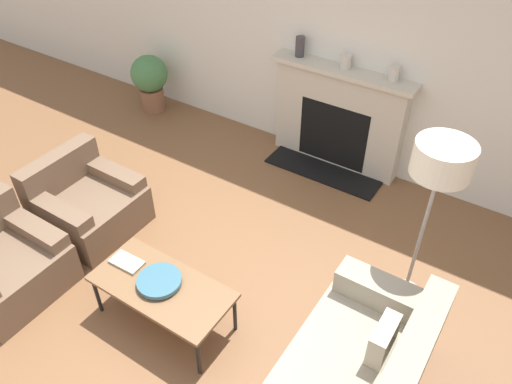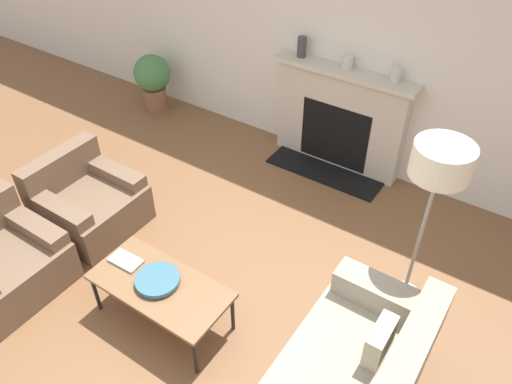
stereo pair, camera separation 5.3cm
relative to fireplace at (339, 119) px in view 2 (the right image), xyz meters
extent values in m
plane|color=brown|center=(-0.19, -2.67, -0.58)|extent=(18.00, 18.00, 0.00)
cube|color=silver|center=(-0.19, 0.14, 0.87)|extent=(18.00, 0.06, 2.90)
cube|color=beige|center=(0.00, 0.01, -0.01)|extent=(1.50, 0.20, 1.14)
cube|color=black|center=(0.00, -0.07, -0.17)|extent=(0.83, 0.04, 0.74)
cube|color=black|center=(0.00, -0.27, -0.57)|extent=(1.35, 0.40, 0.02)
cube|color=beige|center=(0.00, -0.02, 0.59)|extent=(1.62, 0.28, 0.05)
cube|color=#9E937F|center=(1.39, -2.01, -0.06)|extent=(0.80, 0.22, 0.21)
cube|color=#C0B49C|center=(1.52, -2.43, -0.03)|extent=(0.12, 0.32, 0.28)
cube|color=brown|center=(-1.53, -3.32, -0.38)|extent=(0.86, 0.87, 0.40)
cube|color=brown|center=(-1.53, -2.97, -0.12)|extent=(0.77, 0.18, 0.12)
cube|color=brown|center=(-1.53, -2.35, -0.38)|extent=(0.86, 0.87, 0.40)
cube|color=brown|center=(-1.87, -2.35, -0.01)|extent=(0.18, 0.87, 0.35)
cube|color=brown|center=(-1.53, -2.70, -0.12)|extent=(0.77, 0.18, 0.12)
cube|color=brown|center=(-1.53, -2.01, -0.12)|extent=(0.77, 0.18, 0.12)
cube|color=brown|center=(-0.15, -2.83, -0.16)|extent=(1.15, 0.55, 0.03)
cylinder|color=black|center=(-0.68, -3.07, -0.38)|extent=(0.03, 0.03, 0.41)
cylinder|color=black|center=(0.39, -3.07, -0.38)|extent=(0.03, 0.03, 0.41)
cylinder|color=black|center=(-0.68, -2.59, -0.38)|extent=(0.03, 0.03, 0.41)
cylinder|color=black|center=(0.39, -2.59, -0.38)|extent=(0.03, 0.03, 0.41)
cylinder|color=#38667A|center=(-0.17, -2.82, -0.14)|extent=(0.12, 0.12, 0.01)
cylinder|color=#38667A|center=(-0.17, -2.82, -0.11)|extent=(0.36, 0.36, 0.04)
cube|color=#B2A893|center=(-0.55, -2.80, -0.13)|extent=(0.28, 0.17, 0.02)
cylinder|color=gray|center=(1.43, -1.48, -0.57)|extent=(0.30, 0.30, 0.03)
cylinder|color=gray|center=(1.43, -1.48, 0.13)|extent=(0.03, 0.03, 1.36)
cylinder|color=silver|center=(1.43, -1.48, 0.89)|extent=(0.43, 0.43, 0.25)
cylinder|color=#3D383D|center=(-0.54, 0.01, 0.72)|extent=(0.10, 0.10, 0.22)
cylinder|color=beige|center=(0.01, 0.01, 0.69)|extent=(0.11, 0.11, 0.15)
cylinder|color=beige|center=(0.53, 0.01, 0.69)|extent=(0.10, 0.10, 0.15)
cylinder|color=brown|center=(-2.63, -0.25, -0.42)|extent=(0.31, 0.31, 0.32)
sphere|color=#477A47|center=(-2.63, -0.25, -0.04)|extent=(0.49, 0.49, 0.49)
camera|label=1|loc=(1.89, -4.58, 2.93)|focal=35.00mm
camera|label=2|loc=(1.93, -4.55, 2.93)|focal=35.00mm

